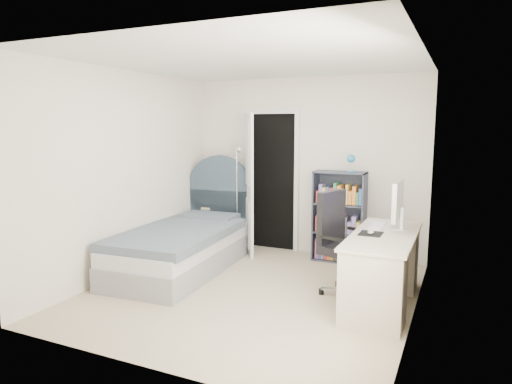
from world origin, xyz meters
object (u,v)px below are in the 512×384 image
at_px(bed, 186,244).
at_px(floor_lamp, 238,209).
at_px(nightstand, 211,220).
at_px(desk, 383,266).
at_px(bookcase, 339,220).
at_px(office_chair, 341,239).

bearing_deg(bed, floor_lamp, 75.98).
relative_size(nightstand, desk, 0.39).
xyz_separation_m(bed, bookcase, (1.73, 1.10, 0.25)).
distance_m(nightstand, desk, 3.05).
xyz_separation_m(bed, desk, (2.52, -0.20, 0.09)).
height_order(bed, office_chair, bed).
relative_size(bed, bookcase, 1.60).
bearing_deg(desk, bookcase, 121.35).
bearing_deg(bed, office_chair, -2.34).
bearing_deg(floor_lamp, nightstand, 171.01).
height_order(floor_lamp, desk, floor_lamp).
xyz_separation_m(floor_lamp, bookcase, (1.48, 0.10, -0.06)).
height_order(bed, floor_lamp, floor_lamp).
bearing_deg(bookcase, office_chair, -74.62).
height_order(bookcase, office_chair, bookcase).
relative_size(nightstand, floor_lamp, 0.40).
height_order(bed, desk, bed).
xyz_separation_m(bed, floor_lamp, (0.25, 1.00, 0.31)).
distance_m(bookcase, desk, 1.54).
relative_size(bed, office_chair, 2.07).
xyz_separation_m(bookcase, desk, (0.79, -1.30, -0.16)).
bearing_deg(bookcase, desk, -58.65).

